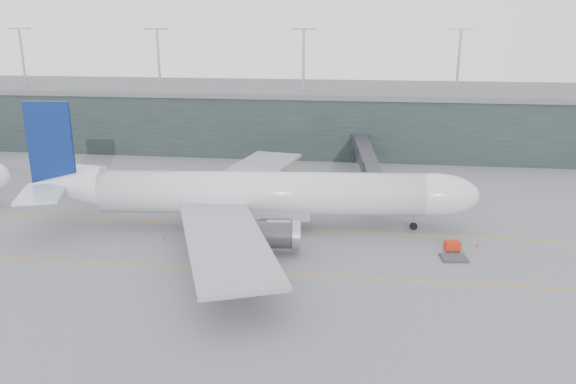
# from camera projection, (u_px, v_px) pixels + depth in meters

# --- Properties ---
(ground) EXTENTS (320.00, 320.00, 0.00)m
(ground) POSITION_uv_depth(u_px,v_px,m) (242.00, 218.00, 91.68)
(ground) COLOR slate
(ground) RESTS_ON ground
(taxiline_a) EXTENTS (160.00, 0.25, 0.02)m
(taxiline_a) POSITION_uv_depth(u_px,v_px,m) (237.00, 226.00, 87.88)
(taxiline_a) COLOR #C38F12
(taxiline_a) RESTS_ON ground
(taxiline_b) EXTENTS (160.00, 0.25, 0.02)m
(taxiline_b) POSITION_uv_depth(u_px,v_px,m) (210.00, 269.00, 72.70)
(taxiline_b) COLOR #C38F12
(taxiline_b) RESTS_ON ground
(taxiline_lead_main) EXTENTS (0.25, 60.00, 0.02)m
(taxiline_lead_main) POSITION_uv_depth(u_px,v_px,m) (288.00, 185.00, 110.04)
(taxiline_lead_main) COLOR #C38F12
(taxiline_lead_main) RESTS_ON ground
(terminal) EXTENTS (240.00, 36.00, 29.00)m
(terminal) POSITION_uv_depth(u_px,v_px,m) (288.00, 116.00, 144.50)
(terminal) COLOR black
(terminal) RESTS_ON ground
(main_aircraft) EXTENTS (69.56, 65.10, 19.50)m
(main_aircraft) POSITION_uv_depth(u_px,v_px,m) (258.00, 194.00, 85.82)
(main_aircraft) COLOR silver
(main_aircraft) RESTS_ON ground
(jet_bridge) EXTENTS (7.02, 44.55, 6.61)m
(jet_bridge) POSITION_uv_depth(u_px,v_px,m) (369.00, 159.00, 109.93)
(jet_bridge) COLOR #2B2A2F
(jet_bridge) RESTS_ON ground
(gse_cart) EXTENTS (2.31, 1.69, 1.44)m
(gse_cart) POSITION_uv_depth(u_px,v_px,m) (452.00, 245.00, 78.31)
(gse_cart) COLOR #B0270C
(gse_cart) RESTS_ON ground
(baggage_dolly) EXTENTS (3.68, 3.10, 0.34)m
(baggage_dolly) POSITION_uv_depth(u_px,v_px,m) (454.00, 258.00, 75.70)
(baggage_dolly) COLOR #333337
(baggage_dolly) RESTS_ON ground
(uld_a) EXTENTS (2.25, 1.98, 1.73)m
(uld_a) POSITION_uv_depth(u_px,v_px,m) (232.00, 194.00, 101.27)
(uld_a) COLOR #39383D
(uld_a) RESTS_ON ground
(uld_b) EXTENTS (1.94, 1.59, 1.69)m
(uld_b) POSITION_uv_depth(u_px,v_px,m) (247.00, 193.00, 101.93)
(uld_b) COLOR #39383D
(uld_b) RESTS_ON ground
(uld_c) EXTENTS (2.50, 2.22, 1.91)m
(uld_c) POSITION_uv_depth(u_px,v_px,m) (250.00, 193.00, 101.67)
(uld_c) COLOR #39383D
(uld_c) RESTS_ON ground
(cone_nose) EXTENTS (0.43, 0.43, 0.69)m
(cone_nose) POSITION_uv_depth(u_px,v_px,m) (478.00, 245.00, 79.80)
(cone_nose) COLOR red
(cone_nose) RESTS_ON ground
(cone_wing_stbd) EXTENTS (0.47, 0.47, 0.75)m
(cone_wing_stbd) POSITION_uv_depth(u_px,v_px,m) (263.00, 265.00, 73.14)
(cone_wing_stbd) COLOR #F9390D
(cone_wing_stbd) RESTS_ON ground
(cone_wing_port) EXTENTS (0.48, 0.48, 0.77)m
(cone_wing_port) POSITION_uv_depth(u_px,v_px,m) (298.00, 196.00, 102.06)
(cone_wing_port) COLOR #CF5C0B
(cone_wing_port) RESTS_ON ground
(cone_tail) EXTENTS (0.42, 0.42, 0.66)m
(cone_tail) POSITION_uv_depth(u_px,v_px,m) (163.00, 238.00, 82.20)
(cone_tail) COLOR #EB3B0D
(cone_tail) RESTS_ON ground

